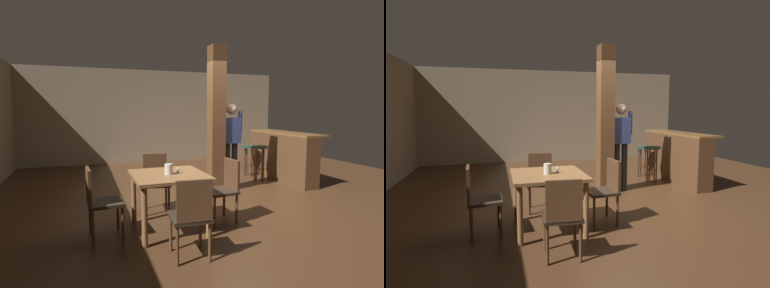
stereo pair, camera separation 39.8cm
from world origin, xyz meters
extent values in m
plane|color=#422816|center=(0.00, 0.00, 0.00)|extent=(10.80, 10.80, 0.00)
cube|color=gray|center=(0.00, 4.50, 1.40)|extent=(8.00, 0.10, 2.80)
cube|color=brown|center=(0.21, 0.55, 1.40)|extent=(0.28, 0.28, 2.80)
cube|color=brown|center=(-1.16, -0.98, 0.75)|extent=(0.95, 0.95, 0.04)
cylinder|color=brown|center=(-0.75, -0.57, 0.36)|extent=(0.07, 0.07, 0.73)
cylinder|color=brown|center=(-1.56, -0.57, 0.36)|extent=(0.07, 0.07, 0.73)
cylinder|color=brown|center=(-0.75, -1.38, 0.36)|extent=(0.07, 0.07, 0.73)
cylinder|color=brown|center=(-1.56, -1.38, 0.36)|extent=(0.07, 0.07, 0.73)
cube|color=#2D2319|center=(-1.15, -0.20, 0.45)|extent=(0.47, 0.47, 0.04)
cube|color=#4C301C|center=(-1.13, -0.01, 0.68)|extent=(0.38, 0.09, 0.45)
cylinder|color=#4C301C|center=(-1.00, -0.40, 0.23)|extent=(0.04, 0.04, 0.43)
cylinder|color=#4C301C|center=(-1.35, -0.35, 0.23)|extent=(0.04, 0.04, 0.43)
cylinder|color=#4C301C|center=(-0.96, -0.05, 0.23)|extent=(0.04, 0.04, 0.43)
cylinder|color=#4C301C|center=(-1.30, -0.01, 0.23)|extent=(0.04, 0.04, 0.43)
cube|color=#2D2319|center=(-0.40, -0.94, 0.45)|extent=(0.45, 0.45, 0.04)
cube|color=#4C301C|center=(-0.21, -0.93, 0.68)|extent=(0.06, 0.38, 0.45)
cylinder|color=#4C301C|center=(-0.56, -1.13, 0.23)|extent=(0.04, 0.04, 0.43)
cylinder|color=#4C301C|center=(-0.59, -0.78, 0.23)|extent=(0.04, 0.04, 0.43)
cylinder|color=#4C301C|center=(-0.21, -1.10, 0.23)|extent=(0.04, 0.04, 0.43)
cylinder|color=#4C301C|center=(-0.24, -0.76, 0.23)|extent=(0.04, 0.04, 0.43)
cube|color=#2D2319|center=(-1.14, -1.76, 0.45)|extent=(0.45, 0.45, 0.04)
cube|color=#4C301C|center=(-1.16, -1.95, 0.68)|extent=(0.38, 0.07, 0.45)
cylinder|color=#4C301C|center=(-1.30, -1.57, 0.23)|extent=(0.04, 0.04, 0.43)
cylinder|color=#4C301C|center=(-0.95, -1.60, 0.23)|extent=(0.04, 0.04, 0.43)
cylinder|color=#4C301C|center=(-1.33, -1.92, 0.23)|extent=(0.04, 0.04, 0.43)
cylinder|color=#4C301C|center=(-0.98, -1.95, 0.23)|extent=(0.04, 0.04, 0.43)
cube|color=#2D2319|center=(-1.97, -0.94, 0.45)|extent=(0.45, 0.45, 0.04)
cube|color=#4C301C|center=(-2.16, -0.96, 0.68)|extent=(0.06, 0.38, 0.45)
cylinder|color=#4C301C|center=(-1.80, -0.76, 0.23)|extent=(0.04, 0.04, 0.43)
cylinder|color=#4C301C|center=(-1.78, -1.11, 0.23)|extent=(0.04, 0.04, 0.43)
cylinder|color=#4C301C|center=(-2.15, -0.78, 0.23)|extent=(0.04, 0.04, 0.43)
cylinder|color=#4C301C|center=(-2.13, -1.13, 0.23)|extent=(0.04, 0.04, 0.43)
cylinder|color=beige|center=(-1.17, -1.01, 0.83)|extent=(0.11, 0.11, 0.14)
cylinder|color=silver|center=(-1.03, -0.97, 0.80)|extent=(0.03, 0.03, 0.07)
cube|color=navy|center=(0.54, 0.56, 1.20)|extent=(0.34, 0.20, 0.50)
sphere|color=tan|center=(0.54, 0.56, 1.61)|extent=(0.21, 0.21, 0.21)
cylinder|color=#232328|center=(0.62, 0.56, 0.47)|extent=(0.12, 0.12, 0.95)
cylinder|color=#232328|center=(0.46, 0.56, 0.47)|extent=(0.12, 0.12, 0.95)
cylinder|color=navy|center=(0.74, 0.56, 1.35)|extent=(0.08, 0.08, 0.46)
cylinder|color=navy|center=(0.35, 0.56, 1.35)|extent=(0.08, 0.08, 0.46)
cube|color=brown|center=(2.16, 1.02, 1.08)|extent=(0.56, 2.11, 0.04)
cube|color=#4C301C|center=(2.06, 1.02, 0.53)|extent=(0.36, 2.11, 1.06)
cylinder|color=#1E3828|center=(1.49, 1.01, 0.78)|extent=(0.34, 0.34, 0.05)
torus|color=#4C301C|center=(1.49, 1.01, 0.27)|extent=(0.24, 0.24, 0.02)
cylinder|color=#4C301C|center=(1.49, 1.13, 0.38)|extent=(0.03, 0.03, 0.75)
cylinder|color=#4C301C|center=(1.49, 0.90, 0.38)|extent=(0.03, 0.03, 0.75)
cylinder|color=#4C301C|center=(1.60, 1.01, 0.38)|extent=(0.03, 0.03, 0.75)
cylinder|color=#4C301C|center=(1.38, 1.01, 0.38)|extent=(0.03, 0.03, 0.75)
cylinder|color=#1E3828|center=(1.58, 1.62, 0.71)|extent=(0.35, 0.35, 0.05)
torus|color=#382114|center=(1.58, 1.62, 0.25)|extent=(0.25, 0.25, 0.02)
cylinder|color=#382114|center=(1.58, 1.74, 0.34)|extent=(0.03, 0.03, 0.68)
cylinder|color=#382114|center=(1.58, 1.51, 0.34)|extent=(0.03, 0.03, 0.68)
cylinder|color=#382114|center=(1.70, 1.62, 0.34)|extent=(0.03, 0.03, 0.68)
cylinder|color=#382114|center=(1.47, 1.62, 0.34)|extent=(0.03, 0.03, 0.68)
camera|label=1|loc=(-2.17, -4.71, 1.60)|focal=28.00mm
camera|label=2|loc=(-1.80, -4.83, 1.60)|focal=28.00mm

